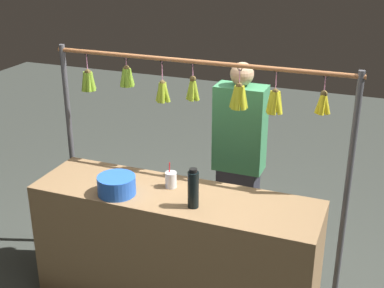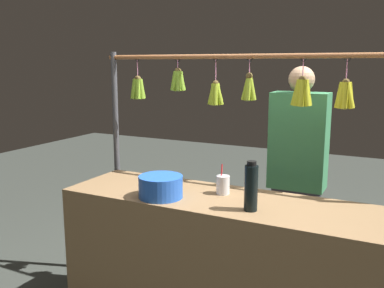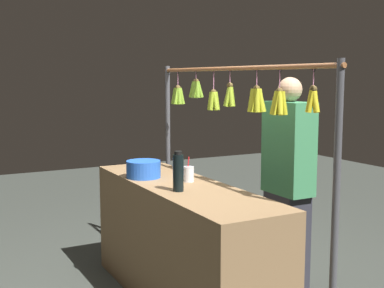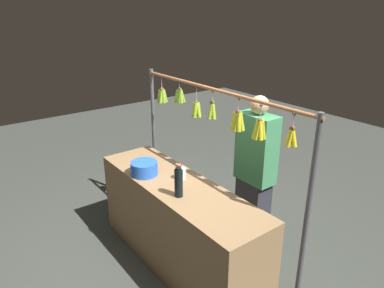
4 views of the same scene
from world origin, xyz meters
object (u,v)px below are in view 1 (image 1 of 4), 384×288
(blue_bucket, at_px, (117,185))
(vendor_person, at_px, (239,165))
(drink_cup, at_px, (171,180))
(water_bottle, at_px, (193,189))

(blue_bucket, distance_m, vendor_person, 1.12)
(blue_bucket, xyz_separation_m, vendor_person, (-0.60, -0.93, -0.14))
(blue_bucket, bearing_deg, drink_cup, -142.78)
(drink_cup, xyz_separation_m, vendor_person, (-0.30, -0.70, -0.13))
(vendor_person, bearing_deg, drink_cup, 67.03)
(water_bottle, relative_size, drink_cup, 1.49)
(drink_cup, distance_m, vendor_person, 0.77)
(drink_cup, bearing_deg, water_bottle, 139.97)
(water_bottle, xyz_separation_m, blue_bucket, (0.56, 0.02, -0.07))
(drink_cup, bearing_deg, vendor_person, -112.97)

